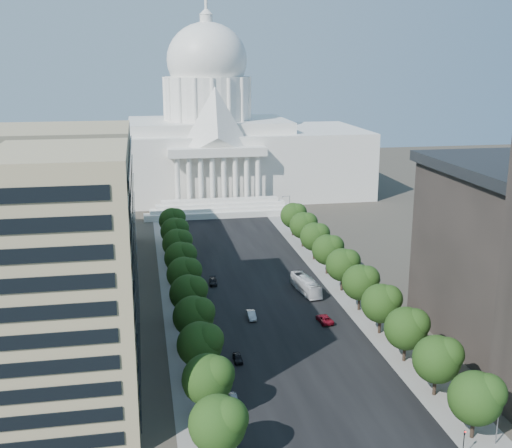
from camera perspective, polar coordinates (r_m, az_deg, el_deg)
road_asphalt at (r=161.96m, az=-0.45°, el=-4.12°), size 30.00×260.00×0.01m
sidewalk_left at (r=159.98m, az=-7.19°, el=-4.48°), size 8.00×260.00×0.02m
sidewalk_right at (r=166.10m, az=6.04°, el=-3.72°), size 8.00×260.00×0.02m
capitol at (r=249.48m, az=-4.23°, el=7.19°), size 120.00×56.00×73.00m
office_block_left at (r=110.13m, az=-21.26°, el=-3.29°), size 40.00×52.00×40.00m
office_block_left_far at (r=166.74m, az=-17.55°, el=1.10°), size 38.00×52.00×30.00m
tree_l_a at (r=86.38m, az=-3.20°, el=-17.20°), size 7.79×7.60×9.97m
tree_l_b at (r=96.73m, az=-4.12°, el=-13.50°), size 7.79×7.60×9.97m
tree_l_c at (r=107.42m, az=-4.84°, el=-10.51°), size 7.79×7.60×9.97m
tree_l_d at (r=118.37m, az=-5.42°, el=-8.08°), size 7.79×7.60×9.97m
tree_l_e at (r=129.50m, az=-5.89°, el=-6.06°), size 7.79×7.60×9.97m
tree_l_f at (r=140.77m, az=-6.29°, el=-4.36°), size 7.79×7.60×9.97m
tree_l_g at (r=152.16m, az=-6.62°, el=-2.91°), size 7.79×7.60×9.97m
tree_l_h at (r=163.63m, az=-6.91°, el=-1.66°), size 7.79×7.60×9.97m
tree_l_i at (r=175.17m, az=-7.16°, el=-0.58°), size 7.79×7.60×9.97m
tree_l_j at (r=186.77m, az=-7.38°, el=0.36°), size 7.79×7.60×9.97m
tree_r_a at (r=96.84m, az=19.17°, el=-14.30°), size 7.79×7.60×9.97m
tree_r_b at (r=106.18m, az=15.98°, el=-11.38°), size 7.79×7.60×9.97m
tree_r_c at (r=116.00m, az=13.37°, el=-8.92°), size 7.79×7.60×9.97m
tree_r_d at (r=126.20m, az=11.21°, el=-6.83°), size 7.79×7.60×9.97m
tree_r_e at (r=136.70m, az=9.38°, el=-5.05°), size 7.79×7.60×9.97m
tree_r_f at (r=147.42m, az=7.83°, el=-3.53°), size 7.79×7.60×9.97m
tree_r_g at (r=158.33m, az=6.50°, el=-2.21°), size 7.79×7.60×9.97m
tree_r_h at (r=169.38m, az=5.33°, el=-1.06°), size 7.79×7.60×9.97m
tree_r_i at (r=180.56m, az=4.32°, el=-0.05°), size 7.79×7.60×9.97m
tree_r_j at (r=191.83m, az=3.42°, el=0.84°), size 7.79×7.60×9.97m
traffic_signal_right at (r=93.95m, az=18.02°, el=-17.53°), size 0.18×0.49×4.30m
streetlight_a at (r=96.53m, az=20.51°, el=-14.95°), size 2.61×0.44×9.00m
streetlight_b at (r=116.19m, az=14.23°, el=-9.27°), size 2.61×0.44×9.00m
streetlight_c at (r=137.60m, az=9.96°, el=-5.23°), size 2.61×0.44×9.00m
streetlight_d at (r=160.05m, az=6.90°, el=-2.27°), size 2.61×0.44×9.00m
streetlight_e at (r=183.16m, az=4.62°, el=-0.05°), size 2.61×0.44×9.00m
streetlight_f at (r=206.71m, az=2.84°, el=1.67°), size 2.61×0.44×9.00m
car_dark_a at (r=115.32m, az=-1.64°, el=-11.83°), size 1.54×3.81×1.30m
car_silver at (r=132.64m, az=-0.41°, el=-8.11°), size 1.66×4.58×1.50m
car_red at (r=131.59m, az=6.10°, el=-8.40°), size 2.87×5.46×1.47m
car_dark_b at (r=152.11m, az=-3.84°, el=-5.15°), size 2.25×4.76×1.34m
car_parked at (r=102.41m, az=-2.01°, el=-15.41°), size 1.76×4.37×1.49m
city_bus at (r=146.90m, az=4.46°, el=-5.44°), size 4.45×12.87×3.51m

